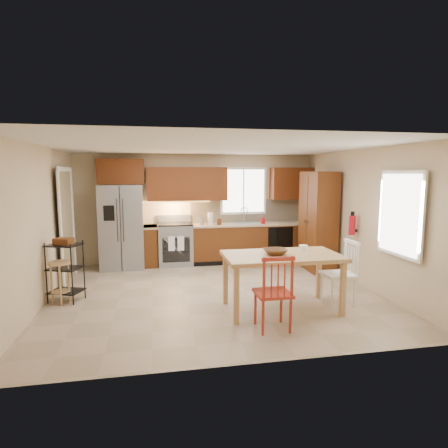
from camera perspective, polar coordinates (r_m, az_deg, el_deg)
name	(u,v)px	position (r m, az deg, el deg)	size (l,w,h in m)	color
floor	(215,293)	(6.62, -1.40, -10.43)	(5.50, 5.50, 0.00)	tan
ceiling	(214,147)	(6.31, -1.48, 11.71)	(5.50, 5.00, 0.02)	silver
wall_back	(198,208)	(8.80, -4.06, 2.40)	(5.50, 0.02, 2.50)	#CCB793
wall_front	(253,252)	(3.93, 4.45, -4.21)	(5.50, 0.02, 2.50)	#CCB793
wall_left	(41,226)	(6.50, -26.12, -0.24)	(0.02, 5.00, 2.50)	#CCB793
wall_right	(363,218)	(7.30, 20.38, 0.85)	(0.02, 5.00, 2.50)	#CCB793
refrigerator	(122,227)	(8.44, -15.27, -0.40)	(0.92, 0.75, 1.82)	gray
range_stove	(175,245)	(8.56, -7.43, -3.14)	(0.76, 0.63, 0.92)	gray
base_cabinet_narrow	(151,246)	(8.56, -11.11, -3.28)	(0.30, 0.60, 0.90)	#572B10
base_cabinet_run	(254,242)	(8.86, 4.54, -2.79)	(2.92, 0.60, 0.90)	#572B10
dishwasher	(280,244)	(8.76, 8.58, -2.98)	(0.60, 0.02, 0.78)	black
backsplash	(251,211)	(9.04, 4.12, 2.06)	(2.92, 0.03, 0.55)	#C3B393
upper_over_fridge	(121,172)	(8.56, -15.45, 7.70)	(1.00, 0.35, 0.55)	#642B10
upper_left_block	(187,184)	(8.57, -5.63, 6.09)	(1.80, 0.35, 0.75)	#642B10
upper_right_block	(292,183)	(9.14, 10.28, 6.11)	(1.00, 0.35, 0.75)	#642B10
window_back	(243,191)	(8.95, 2.97, 5.07)	(1.12, 0.04, 1.12)	white
sink	(246,225)	(8.75, 3.37, -0.19)	(0.62, 0.46, 0.16)	gray
undercab_glow	(174,202)	(8.54, -7.59, 3.41)	(1.60, 0.30, 0.01)	#FFBF66
soap_bottle	(263,220)	(8.74, 5.95, 0.66)	(0.09, 0.09, 0.19)	#B60C17
paper_towel	(210,219)	(8.51, -2.10, 0.82)	(0.12, 0.12, 0.28)	white
canister_steel	(202,221)	(8.49, -3.43, 0.45)	(0.11, 0.11, 0.18)	gray
canister_wood	(219,222)	(8.53, -0.74, 0.36)	(0.10, 0.10, 0.14)	#4C3014
pantry	(318,221)	(8.23, 14.11, 0.42)	(0.50, 0.95, 2.10)	#572B10
fire_extinguisher	(352,225)	(7.39, 18.93, -0.18)	(0.12, 0.12, 0.36)	#B60C17
window_right	(400,214)	(6.29, 25.30, 1.40)	(0.04, 1.02, 1.32)	white
doorway	(66,227)	(7.76, -22.95, -0.39)	(0.04, 0.95, 2.10)	#8C7A59
dining_table	(281,283)	(5.79, 8.75, -8.82)	(1.73, 0.98, 0.85)	tan
chair_red	(273,292)	(5.06, 7.45, -10.19)	(0.48, 0.48, 1.02)	maroon
chair_white	(338,273)	(6.18, 17.02, -7.17)	(0.48, 0.48, 1.02)	white
table_bowl	(275,255)	(5.64, 7.80, -4.68)	(0.35, 0.35, 0.09)	#4C3014
table_jar	(303,250)	(5.90, 11.97, -3.90)	(0.14, 0.14, 0.16)	white
bar_stool	(60,283)	(6.55, -23.68, -8.18)	(0.33, 0.33, 0.68)	tan
utility_cart	(65,271)	(6.60, -23.02, -6.67)	(0.49, 0.38, 0.98)	black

